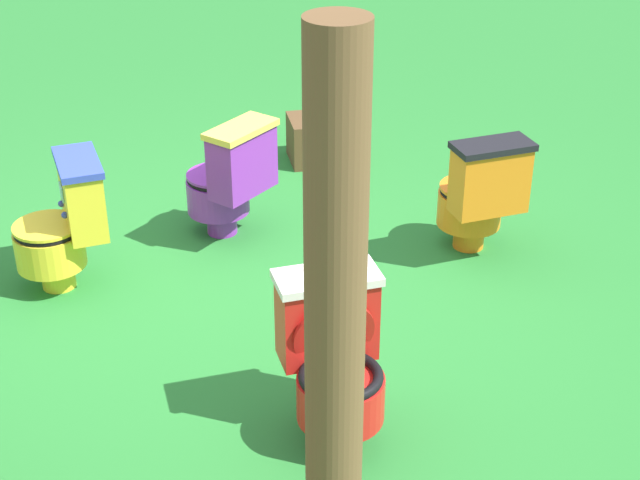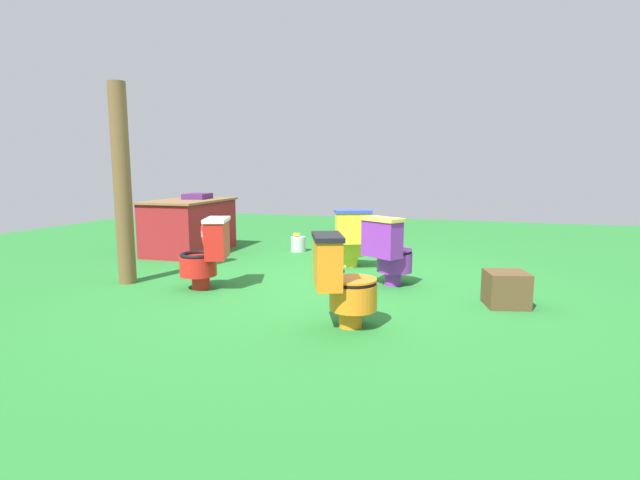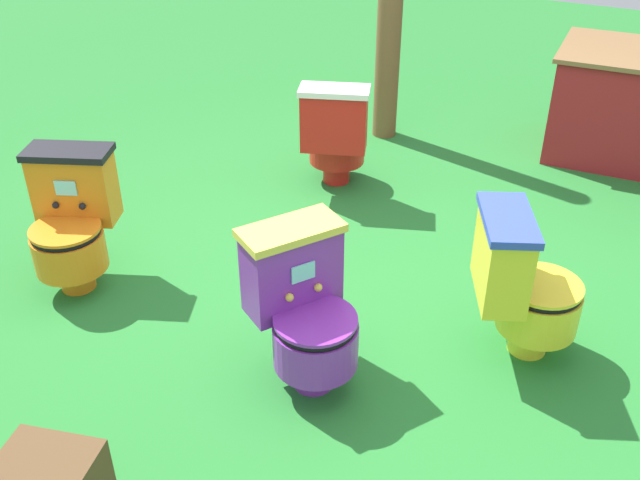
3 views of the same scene
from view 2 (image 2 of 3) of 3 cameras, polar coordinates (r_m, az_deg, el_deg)
The scene contains 9 objects.
ground at distance 5.19m, azimuth 0.93°, elevation -5.15°, with size 14.00×14.00×0.00m, color #26752D.
toilet_purple at distance 5.07m, azimuth 8.12°, elevation -1.28°, with size 0.63×0.60×0.73m.
toilet_yellow at distance 5.96m, azimuth 3.72°, elevation 0.23°, with size 0.61×0.57×0.73m.
toilet_red at distance 5.02m, azimuth -13.17°, elevation -1.47°, with size 0.55×0.60×0.73m.
toilet_orange at distance 3.72m, azimuth 2.57°, elevation -4.76°, with size 0.56×0.61×0.73m.
vendor_table at distance 7.30m, azimuth -15.08°, elevation 1.65°, with size 1.50×0.93×0.85m.
wooden_post at distance 5.48m, azimuth -22.26°, elevation 6.01°, with size 0.18×0.18×2.09m, color brown.
small_crate at distance 4.63m, azimuth 21.07°, elevation -5.40°, with size 0.34×0.35×0.31m, color brown.
lemon_bucket at distance 7.15m, azimuth -2.60°, elevation -0.42°, with size 0.22×0.22×0.28m.
Camera 2 is at (-4.81, -1.50, 1.22)m, focal length 27.17 mm.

